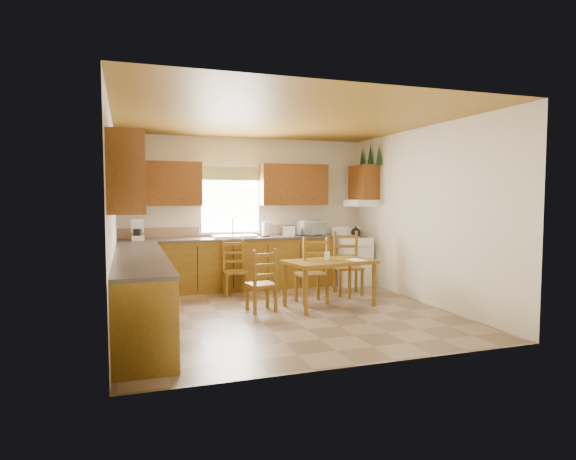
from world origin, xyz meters
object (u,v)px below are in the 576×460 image
object	(u,v)px
chair_far_left	(235,268)
chair_far_right	(348,263)
chair_near_right	(312,270)
dining_table	(329,283)
chair_near_left	(261,280)
stove	(352,261)
microwave	(312,228)

from	to	relation	value
chair_far_left	chair_far_right	bearing A→B (deg)	-12.76
chair_near_right	chair_far_left	size ratio (longest dim) A/B	1.12
dining_table	chair_near_left	bearing A→B (deg)	168.26
chair_far_right	chair_far_left	bearing A→B (deg)	174.61
stove	chair_near_right	world-z (taller)	chair_near_right
microwave	chair_near_right	xyz separation A→B (m)	(-0.59, -1.46, -0.54)
chair_near_right	chair_far_left	xyz separation A→B (m)	(-1.00, 0.91, -0.05)
dining_table	microwave	bearing A→B (deg)	67.04
stove	chair_near_right	size ratio (longest dim) A/B	0.85
chair_near_right	chair_far_left	distance (m)	1.36
dining_table	chair_near_right	distance (m)	0.39
chair_near_left	chair_near_right	world-z (taller)	chair_near_right
stove	chair_near_right	bearing A→B (deg)	-135.45
microwave	dining_table	world-z (taller)	microwave
dining_table	stove	bearing A→B (deg)	44.15
stove	microwave	distance (m)	0.97
chair_near_left	dining_table	bearing A→B (deg)	170.70
microwave	chair_near_left	bearing A→B (deg)	-136.33
dining_table	chair_far_right	size ratio (longest dim) A/B	1.24
dining_table	chair_near_right	size ratio (longest dim) A/B	1.26
chair_far_left	stove	bearing A→B (deg)	10.24
stove	dining_table	world-z (taller)	stove
stove	dining_table	bearing A→B (deg)	-125.13
chair_near_right	microwave	bearing A→B (deg)	-112.20
dining_table	chair_far_left	bearing A→B (deg)	123.90
stove	dining_table	distance (m)	1.89
chair_far_right	chair_near_left	bearing A→B (deg)	-148.04
chair_near_left	chair_far_left	bearing A→B (deg)	-91.42
chair_near_right	stove	bearing A→B (deg)	-136.93
microwave	chair_near_left	size ratio (longest dim) A/B	0.51
dining_table	chair_far_left	world-z (taller)	chair_far_left
microwave	chair_far_left	bearing A→B (deg)	-167.07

